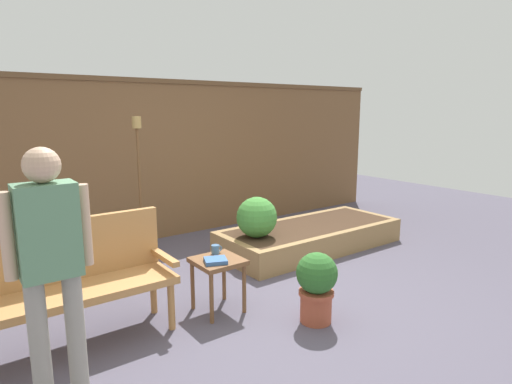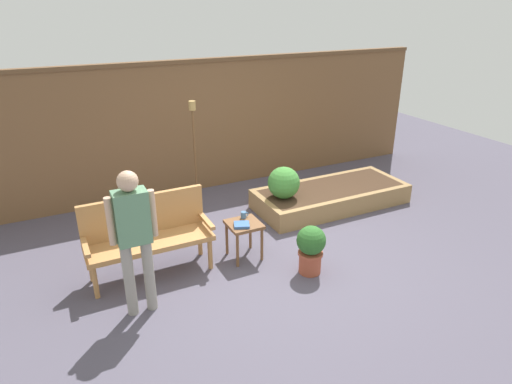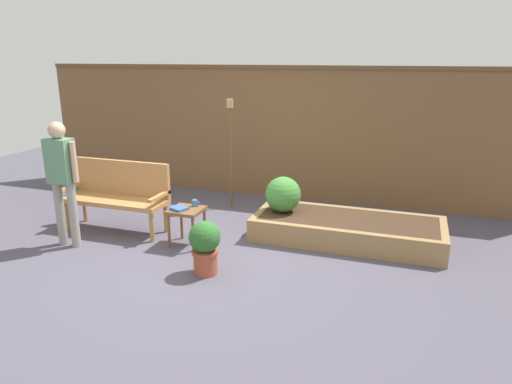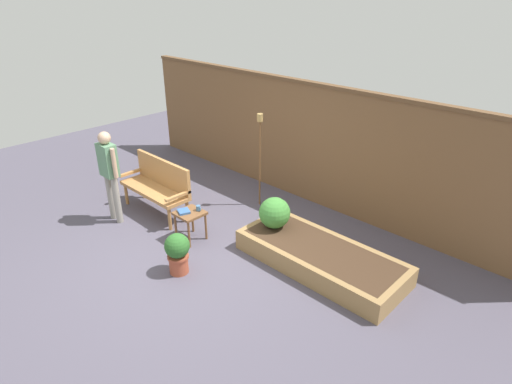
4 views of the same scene
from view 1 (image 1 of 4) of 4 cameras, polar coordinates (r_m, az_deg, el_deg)
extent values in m
plane|color=#514C5B|center=(4.01, 1.23, -15.08)|extent=(14.00, 14.00, 0.00)
cube|color=brown|center=(5.92, -14.30, 3.71)|extent=(8.40, 0.10, 2.10)
cube|color=brown|center=(5.89, -14.81, 14.19)|extent=(8.40, 0.14, 0.06)
cylinder|color=#B77F47|center=(3.94, -13.52, -12.70)|extent=(0.06, 0.06, 0.40)
cylinder|color=#B77F47|center=(3.63, -11.22, -14.67)|extent=(0.06, 0.06, 0.40)
cube|color=#B77F47|center=(3.51, -22.68, -12.20)|extent=(1.44, 0.48, 0.06)
cube|color=#B77F47|center=(3.61, -23.81, -7.06)|extent=(1.44, 0.06, 0.48)
cube|color=#B77F47|center=(3.66, -12.22, -8.42)|extent=(0.06, 0.48, 0.04)
cylinder|color=brown|center=(4.08, -4.28, -11.23)|extent=(0.04, 0.04, 0.44)
cylinder|color=brown|center=(3.83, -1.58, -12.75)|extent=(0.04, 0.04, 0.44)
cylinder|color=brown|center=(3.93, -8.45, -12.22)|extent=(0.04, 0.04, 0.44)
cylinder|color=brown|center=(3.67, -5.95, -13.92)|extent=(0.04, 0.04, 0.44)
cube|color=brown|center=(3.79, -5.13, -9.17)|extent=(0.40, 0.40, 0.04)
cylinder|color=teal|center=(3.89, -5.44, -7.63)|extent=(0.07, 0.07, 0.08)
torus|color=teal|center=(3.91, -4.93, -7.53)|extent=(0.06, 0.01, 0.06)
cube|color=#38609E|center=(3.69, -5.41, -9.09)|extent=(0.23, 0.22, 0.03)
cylinder|color=#A84C33|center=(3.75, 7.98, -15.06)|extent=(0.26, 0.26, 0.24)
cylinder|color=#A84C33|center=(3.70, 8.04, -13.15)|extent=(0.29, 0.29, 0.04)
sphere|color=#2D6628|center=(3.63, 8.11, -10.65)|extent=(0.35, 0.35, 0.35)
cube|color=#997547|center=(5.29, 10.69, -6.98)|extent=(2.40, 0.09, 0.30)
cube|color=#997547|center=(5.91, 4.22, -4.89)|extent=(2.40, 0.09, 0.30)
cube|color=#997547|center=(4.90, -2.68, -8.25)|extent=(0.09, 0.82, 0.30)
cube|color=#997547|center=(6.42, 14.78, -3.97)|extent=(0.09, 0.82, 0.30)
cube|color=#422D1E|center=(5.59, 7.26, -5.89)|extent=(2.22, 0.82, 0.30)
cylinder|color=brown|center=(5.00, 0.10, -5.68)|extent=(0.04, 0.04, 0.06)
sphere|color=#428938|center=(4.94, 0.10, -3.38)|extent=(0.47, 0.47, 0.47)
cylinder|color=brown|center=(5.08, -15.15, -0.59)|extent=(0.03, 0.03, 1.55)
cylinder|color=#AD894C|center=(4.99, -15.64, 8.93)|extent=(0.10, 0.10, 0.13)
cylinder|color=gray|center=(2.94, -22.85, -17.30)|extent=(0.11, 0.11, 0.82)
cylinder|color=gray|center=(2.91, -26.87, -17.94)|extent=(0.11, 0.11, 0.82)
cube|color=#5B8966|center=(2.68, -26.01, -4.64)|extent=(0.32, 0.20, 0.54)
cylinder|color=tan|center=(2.71, -21.86, -4.10)|extent=(0.07, 0.07, 0.49)
cylinder|color=tan|center=(2.65, -30.26, -5.17)|extent=(0.07, 0.07, 0.49)
sphere|color=tan|center=(2.61, -26.68, 3.23)|extent=(0.20, 0.20, 0.20)
camera|label=2|loc=(1.87, 155.42, 31.74)|focal=31.31mm
camera|label=3|loc=(4.81, 77.43, 9.07)|focal=32.52mm
camera|label=4|loc=(6.81, 60.20, 21.39)|focal=30.09mm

